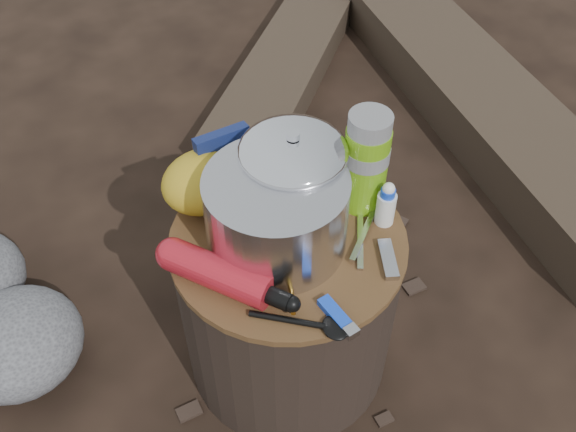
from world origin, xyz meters
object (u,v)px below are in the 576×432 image
stump (288,302)px  camping_pot (293,178)px  fuel_bottle (219,274)px  travel_mug (316,158)px  log_main (454,73)px  thermos (366,162)px

stump → camping_pot: camping_pot is taller
fuel_bottle → stump: bearing=-21.3°
fuel_bottle → travel_mug: (0.29, 0.16, 0.02)m
fuel_bottle → travel_mug: 0.33m
log_main → thermos: bearing=-134.1°
stump → camping_pot: bearing=54.6°
stump → camping_pot: size_ratio=2.31×
log_main → fuel_bottle: 1.38m
camping_pot → fuel_bottle: camping_pot is taller
camping_pot → thermos: (0.14, -0.03, 0.01)m
camping_pot → thermos: size_ratio=0.91×
camping_pot → travel_mug: bearing=37.5°
stump → travel_mug: travel_mug is taller
stump → fuel_bottle: bearing=-165.9°
thermos → stump: bearing=-173.7°
log_main → thermos: thermos is taller
fuel_bottle → thermos: (0.33, 0.06, 0.08)m
stump → travel_mug: size_ratio=4.31×
log_main → thermos: size_ratio=8.56×
stump → fuel_bottle: fuel_bottle is taller
camping_pot → stump: bearing=-125.4°
stump → travel_mug: bearing=43.8°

